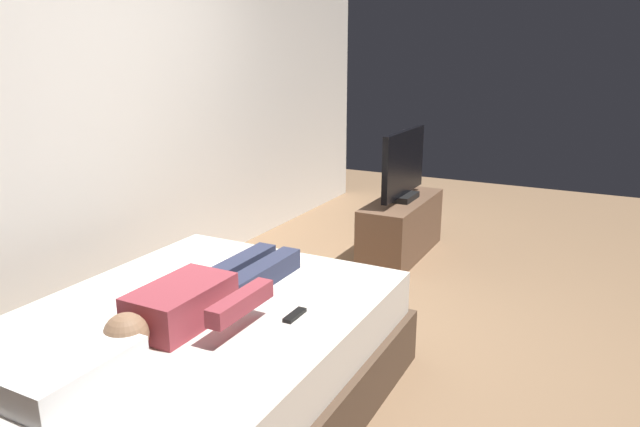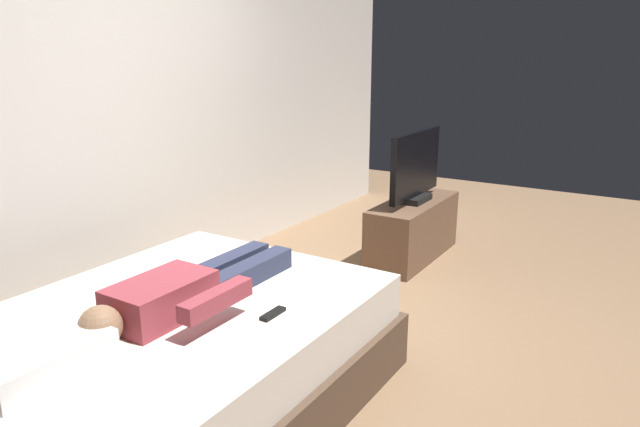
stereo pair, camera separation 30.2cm
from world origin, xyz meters
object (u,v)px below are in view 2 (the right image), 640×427
Objects in this scene: bed at (176,359)px; tv_stand at (413,230)px; remote at (273,314)px; tv at (416,168)px; pillow at (38,357)px; person at (185,292)px.

bed is 1.82× the size of tv_stand.
tv is at bearing 8.19° from remote.
tv_stand is at bearing 8.19° from remote.
remote reaches higher than tv_stand.
tv_stand is at bearing 0.00° from tv.
remote is at bearing -28.26° from pillow.
tv is at bearing -2.33° from bed.
remote is (0.86, -0.46, -0.05)m from pillow.
tv_stand is (2.46, 0.35, -0.30)m from remote.
person reaches higher than pillow.
pillow reaches higher than remote.
bed is at bearing 177.67° from tv_stand.
pillow is at bearing 175.35° from person.
bed is 0.57m from remote.
person is 1.15× the size of tv_stand.
remote is 2.51m from tv_stand.
remote is at bearing -171.81° from tv.
tv_stand is 0.53m from tv.
pillow reaches higher than tv_stand.
tv_stand is 1.25× the size of tv.
person is at bearing -63.43° from bed.
remote is at bearing -68.73° from bed.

